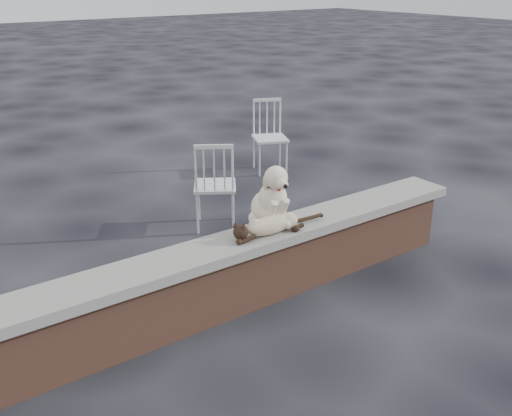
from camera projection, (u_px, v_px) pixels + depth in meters
ground at (142, 341)px, 4.18m from camera, size 60.00×60.00×0.00m
brick_wall at (140, 311)px, 4.09m from camera, size 6.00×0.30×0.50m
capstone at (137, 275)px, 3.98m from camera, size 6.20×0.40×0.08m
dog at (269, 193)px, 4.58m from camera, size 0.41×0.50×0.54m
cat at (272, 223)px, 4.50m from camera, size 1.03×0.37×0.17m
chair_d at (270, 137)px, 7.58m from camera, size 0.74×0.74×0.94m
chair_c at (215, 184)px, 5.90m from camera, size 0.77×0.77×0.94m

